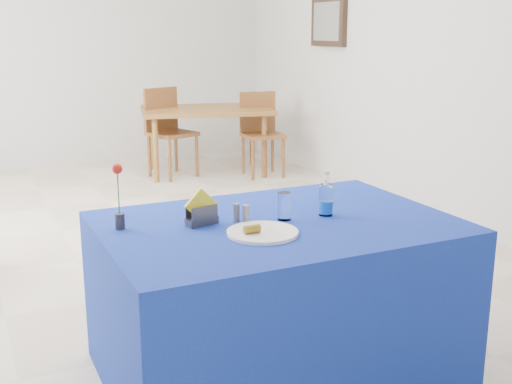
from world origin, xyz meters
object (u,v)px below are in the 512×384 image
plate (262,233)px  chair_bg_left (167,126)px  oak_table (206,115)px  chair_bg_right (261,128)px  blue_table (277,298)px  water_bottle (326,201)px

plate → chair_bg_left: bearing=77.7°
oak_table → chair_bg_right: (0.53, -0.31, -0.14)m
chair_bg_left → chair_bg_right: size_ratio=1.06×
blue_table → oak_table: size_ratio=0.99×
blue_table → water_bottle: bearing=-2.5°
plate → chair_bg_right: chair_bg_right is taller
chair_bg_left → chair_bg_right: chair_bg_left is taller
plate → oak_table: (1.43, 4.45, -0.09)m
blue_table → water_bottle: water_bottle is taller
chair_bg_right → blue_table: bearing=-107.9°
blue_table → chair_bg_left: (0.84, 4.38, 0.19)m
blue_table → chair_bg_left: chair_bg_left is taller
blue_table → chair_bg_right: size_ratio=1.71×
chair_bg_left → plate: bearing=-121.9°
plate → oak_table: 4.67m
water_bottle → oak_table: water_bottle is taller
plate → water_bottle: water_bottle is taller
chair_bg_right → water_bottle: bearing=-104.8°
chair_bg_right → chair_bg_left: bearing=164.7°
plate → chair_bg_left: size_ratio=0.31×
plate → blue_table: (0.15, 0.15, -0.39)m
chair_bg_right → oak_table: bearing=156.1°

